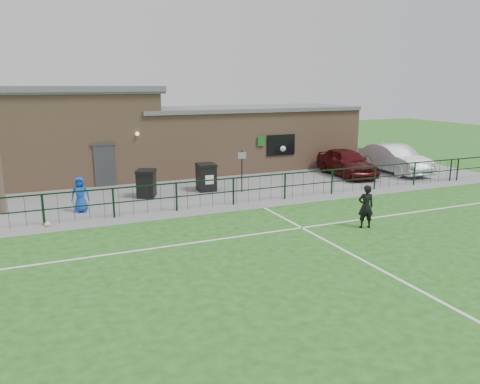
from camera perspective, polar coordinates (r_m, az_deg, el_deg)
name	(u,v)px	position (r m, az deg, el deg)	size (l,w,h in m)	color
ground	(315,278)	(12.87, 9.08, -10.31)	(90.00, 90.00, 0.00)	#1D5519
paving_strip	(175,182)	(24.80, -7.87, 1.17)	(34.00, 13.00, 0.02)	slate
pitch_line_touch	(213,208)	(19.51, -3.29, -2.00)	(28.00, 0.10, 0.01)	white
pitch_line_mid	(252,235)	(16.15, 1.42, -5.22)	(28.00, 0.10, 0.01)	white
pitch_line_perp	(375,266)	(13.98, 16.09, -8.71)	(0.10, 16.00, 0.01)	white
perimeter_fence	(211,193)	(19.55, -3.51, -0.18)	(28.00, 0.10, 1.20)	black
wheelie_bin_left	(146,184)	(21.70, -11.34, 0.93)	(0.77, 0.88, 1.17)	black
wheelie_bin_right	(206,178)	(22.61, -4.15, 1.72)	(0.81, 0.92, 1.23)	black
sign_post	(242,171)	(22.17, 0.22, 2.54)	(0.06, 0.06, 2.00)	black
car_maroon	(347,162)	(26.88, 12.86, 3.56)	(1.81, 4.49, 1.53)	#420B0E
car_silver	(394,159)	(28.61, 18.30, 3.88)	(1.72, 4.92, 1.62)	#B1B3B9
spectator_child	(80,195)	(19.78, -18.90, -0.30)	(0.70, 0.46, 1.44)	#1347B8
goalkeeper_kick	(363,205)	(17.33, 14.77, -1.49)	(2.11, 3.55, 2.67)	black
ball_ground	(47,224)	(18.35, -22.43, -3.65)	(0.21, 0.21, 0.21)	white
clubhouse	(144,135)	(27.13, -11.57, 6.78)	(24.25, 5.40, 4.96)	#A07959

